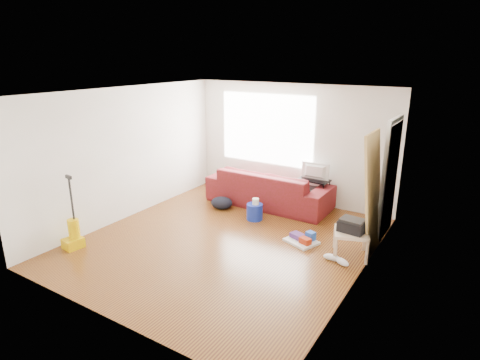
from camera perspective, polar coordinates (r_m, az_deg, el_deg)
The scene contains 13 objects.
room at distance 6.57m, azimuth -0.86°, elevation 1.54°, with size 4.51×5.01×2.51m.
sofa at distance 8.58m, azimuth 4.10°, elevation -3.47°, with size 2.60×1.01×0.76m, color #551711.
tv_stand at distance 8.36m, azimuth 10.33°, elevation -1.93°, with size 0.65×0.40×0.63m.
tv at distance 8.22m, azimuth 10.51°, elevation 1.19°, with size 0.57×0.08×0.33m, color black.
side_table at distance 6.55m, azimuth 15.55°, elevation -7.56°, with size 0.66×0.66×0.42m.
printer at distance 6.49m, azimuth 15.67°, elevation -6.22°, with size 0.42×0.34×0.21m.
bucket at distance 7.81m, azimuth 2.08°, elevation -5.59°, with size 0.31×0.31×0.31m, color #142AA2.
toilet_paper at distance 7.72m, azimuth 2.23°, elevation -4.14°, with size 0.13×0.13×0.12m, color white.
cleaning_tray at distance 6.95m, azimuth 8.89°, elevation -8.34°, with size 0.62×0.56×0.18m.
backpack at distance 8.34m, azimuth -2.61°, elevation -4.06°, with size 0.45×0.36×0.25m, color black.
sneakers at distance 6.42m, azimuth 13.58°, elevation -10.93°, with size 0.46×0.23×0.10m.
vacuum at distance 7.18m, azimuth -22.61°, elevation -7.17°, with size 0.29×0.33×1.23m.
door_panel at distance 6.99m, azimuth 17.64°, elevation -9.35°, with size 0.04×0.78×1.94m, color tan.
Camera 1 is at (3.51, -5.15, 3.04)m, focal length 30.00 mm.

